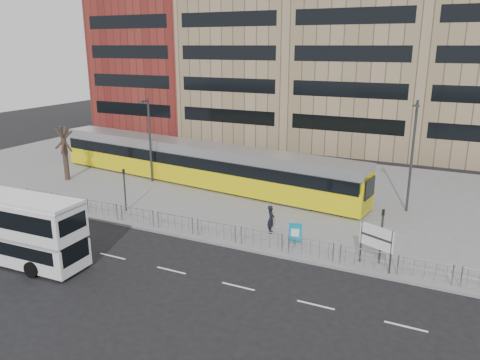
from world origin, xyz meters
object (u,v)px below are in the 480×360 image
at_px(lamp_post_west, 149,136).
at_px(lamp_post_east, 412,152).
at_px(tram, 197,163).
at_px(station_sign, 376,239).
at_px(pedestrian, 271,219).
at_px(double_decker_bus, 6,224).
at_px(bare_tree, 62,124).
at_px(traffic_light_east, 382,229).
at_px(traffic_light_west, 124,184).
at_px(ad_panel, 295,233).

bearing_deg(lamp_post_west, lamp_post_east, 4.50).
xyz_separation_m(tram, station_sign, (16.70, -9.62, -0.14)).
bearing_deg(lamp_post_east, pedestrian, -132.45).
height_order(double_decker_bus, lamp_post_east, lamp_post_east).
distance_m(station_sign, lamp_post_east, 10.37).
bearing_deg(tram, double_decker_bus, -89.80).
bearing_deg(bare_tree, traffic_light_east, -10.07).
xyz_separation_m(station_sign, lamp_post_west, (-20.59, 8.34, 2.36)).
relative_size(station_sign, bare_tree, 0.34).
bearing_deg(pedestrian, lamp_post_east, -52.78).
bearing_deg(station_sign, pedestrian, -173.18).
relative_size(traffic_light_west, lamp_post_east, 0.39).
bearing_deg(traffic_light_west, station_sign, -25.81).
relative_size(lamp_post_west, bare_tree, 1.05).
xyz_separation_m(double_decker_bus, traffic_light_east, (18.84, 8.20, 0.03)).
distance_m(tram, lamp_post_west, 4.67).
bearing_deg(traffic_light_east, lamp_post_west, 156.68).
distance_m(tram, traffic_light_west, 8.34).
bearing_deg(bare_tree, station_sign, -11.41).
bearing_deg(station_sign, double_decker_bus, -134.40).
bearing_deg(ad_panel, tram, 128.55).
bearing_deg(traffic_light_east, station_sign, -105.52).
distance_m(ad_panel, traffic_light_east, 5.04).
height_order(double_decker_bus, pedestrian, double_decker_bus).
bearing_deg(double_decker_bus, traffic_light_west, 81.90).
bearing_deg(lamp_post_west, station_sign, -22.05).
bearing_deg(traffic_light_east, traffic_light_west, 174.80).
xyz_separation_m(tram, traffic_light_east, (16.84, -8.97, 0.21)).
height_order(double_decker_bus, bare_tree, bare_tree).
bearing_deg(double_decker_bus, lamp_post_east, 40.52).
height_order(station_sign, ad_panel, station_sign).
bearing_deg(lamp_post_east, double_decker_bus, -137.49).
bearing_deg(lamp_post_west, tram, 18.19).
xyz_separation_m(ad_panel, traffic_light_west, (-12.99, 0.55, 1.14)).
bearing_deg(ad_panel, station_sign, -24.50).
distance_m(traffic_light_west, bare_tree, 11.21).
relative_size(double_decker_bus, bare_tree, 1.42).
relative_size(double_decker_bus, lamp_post_west, 1.35).
xyz_separation_m(double_decker_bus, lamp_post_east, (19.15, 17.55, 2.40)).
distance_m(traffic_light_west, lamp_post_west, 7.81).
xyz_separation_m(double_decker_bus, lamp_post_west, (-1.89, 15.90, 2.05)).
relative_size(lamp_post_west, lamp_post_east, 0.91).
relative_size(tram, traffic_light_east, 9.64).
bearing_deg(traffic_light_west, pedestrian, -17.77).
relative_size(tram, lamp_post_east, 3.77).
height_order(ad_panel, lamp_post_east, lamp_post_east).
relative_size(double_decker_bus, traffic_light_west, 3.14).
relative_size(station_sign, traffic_light_east, 0.76).
distance_m(pedestrian, lamp_post_east, 11.29).
bearing_deg(tram, traffic_light_east, -21.19).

